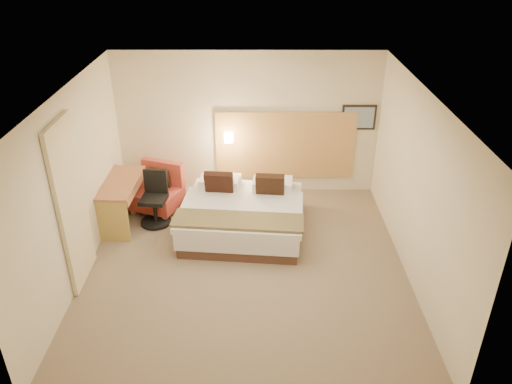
{
  "coord_description": "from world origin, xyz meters",
  "views": [
    {
      "loc": [
        0.17,
        -6.14,
        4.6
      ],
      "look_at": [
        0.15,
        0.45,
        1.05
      ],
      "focal_mm": 35.0,
      "sensor_mm": 36.0,
      "label": 1
    }
  ],
  "objects_px": {
    "side_table": "(207,203)",
    "desk_chair": "(155,203)",
    "lounge_chair": "(158,192)",
    "bed": "(243,214)",
    "desk": "(122,190)"
  },
  "relations": [
    {
      "from": "bed",
      "to": "desk",
      "type": "relative_size",
      "value": 1.65
    },
    {
      "from": "side_table",
      "to": "desk_chair",
      "type": "relative_size",
      "value": 0.54
    },
    {
      "from": "desk_chair",
      "to": "bed",
      "type": "bearing_deg",
      "value": -9.37
    },
    {
      "from": "bed",
      "to": "side_table",
      "type": "xyz_separation_m",
      "value": [
        -0.64,
        0.44,
        -0.04
      ]
    },
    {
      "from": "side_table",
      "to": "desk",
      "type": "height_order",
      "value": "desk"
    },
    {
      "from": "desk",
      "to": "side_table",
      "type": "bearing_deg",
      "value": 8.0
    },
    {
      "from": "bed",
      "to": "desk",
      "type": "distance_m",
      "value": 2.08
    },
    {
      "from": "lounge_chair",
      "to": "side_table",
      "type": "bearing_deg",
      "value": -17.17
    },
    {
      "from": "lounge_chair",
      "to": "side_table",
      "type": "relative_size",
      "value": 2.0
    },
    {
      "from": "lounge_chair",
      "to": "desk",
      "type": "xyz_separation_m",
      "value": [
        -0.5,
        -0.48,
        0.28
      ]
    },
    {
      "from": "desk",
      "to": "lounge_chair",
      "type": "bearing_deg",
      "value": 43.98
    },
    {
      "from": "lounge_chair",
      "to": "bed",
      "type": "bearing_deg",
      "value": -24.92
    },
    {
      "from": "lounge_chair",
      "to": "desk",
      "type": "relative_size",
      "value": 0.78
    },
    {
      "from": "bed",
      "to": "side_table",
      "type": "height_order",
      "value": "bed"
    },
    {
      "from": "bed",
      "to": "desk_chair",
      "type": "xyz_separation_m",
      "value": [
        -1.52,
        0.25,
        0.07
      ]
    }
  ]
}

